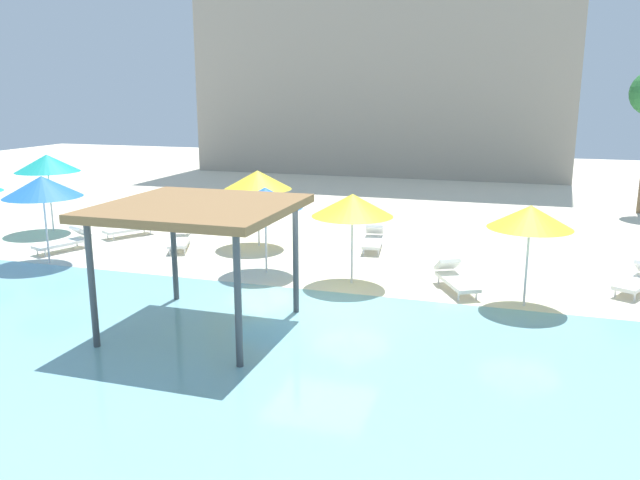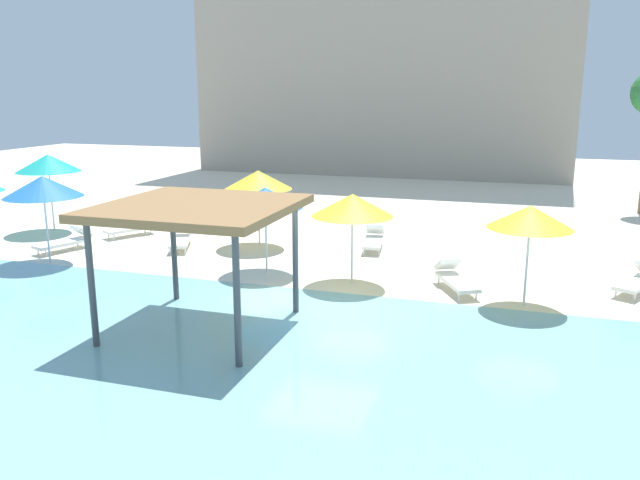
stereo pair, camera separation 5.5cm
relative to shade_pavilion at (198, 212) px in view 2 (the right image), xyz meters
The scene contains 16 objects.
ground_plane 3.91m from the shade_pavilion, 40.60° to the left, with size 80.00×80.00×0.00m, color beige.
lagoon_water 4.82m from the shade_pavilion, 57.49° to the right, with size 44.00×13.50×0.04m, color #7AB7C1.
shade_pavilion is the anchor object (origin of this frame).
beach_umbrella_blue_1 4.72m from the shade_pavilion, 94.80° to the left, with size 2.16×2.16×2.52m.
beach_umbrella_teal_2 12.72m from the shade_pavilion, 143.90° to the left, with size 2.34×2.34×2.91m.
beach_umbrella_yellow_3 7.91m from the shade_pavilion, 103.84° to the left, with size 2.29×2.29×2.60m.
beach_umbrella_yellow_4 7.85m from the shade_pavilion, 29.38° to the left, with size 2.04×2.04×2.53m.
beach_umbrella_yellow_5 4.95m from the shade_pavilion, 62.55° to the left, with size 2.22×2.22×2.51m.
beach_umbrella_blue_6 8.10m from the shade_pavilion, 153.25° to the left, with size 2.34×2.34×2.71m.
lounge_chair_1 10.63m from the shade_pavilion, 131.82° to the left, with size 1.46×1.94×0.74m.
lounge_chair_2 9.62m from the shade_pavilion, 146.64° to the left, with size 1.19×1.99×0.74m.
lounge_chair_3 7.26m from the shade_pavilion, 42.69° to the left, with size 1.41×1.96×0.74m.
lounge_chair_4 8.97m from the shade_pavilion, 76.93° to the left, with size 0.87×1.96×0.74m.
lounge_chair_5 8.21m from the shade_pavilion, 123.28° to the left, with size 1.29×1.98×0.74m.
lounge_chair_6 11.64m from the shade_pavilion, 31.48° to the left, with size 1.43×1.95×0.74m.
hotel_block_0 31.85m from the shade_pavilion, 94.27° to the left, with size 23.41×9.29×20.46m, color #9E9384.
Camera 2 is at (4.38, -13.81, 5.21)m, focal length 35.64 mm.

